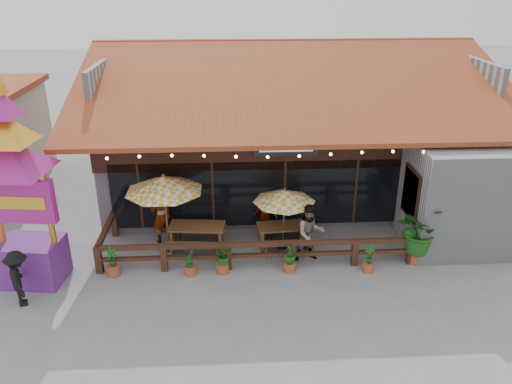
{
  "coord_description": "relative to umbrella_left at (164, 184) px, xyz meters",
  "views": [
    {
      "loc": [
        -2.38,
        -13.95,
        8.56
      ],
      "look_at": [
        -1.52,
        1.5,
        1.73
      ],
      "focal_mm": 35.0,
      "sensor_mm": 36.0,
      "label": 1
    }
  ],
  "objects": [
    {
      "name": "ground",
      "position": [
        4.51,
        -0.85,
        -2.36
      ],
      "size": [
        100.0,
        100.0,
        0.0
      ],
      "primitive_type": "plane",
      "color": "gray",
      "rests_on": "ground"
    },
    {
      "name": "restaurant_building",
      "position": [
        4.77,
        5.76,
        -0.16
      ],
      "size": [
        15.5,
        14.73,
        6.09
      ],
      "color": "#AAABB0",
      "rests_on": "ground"
    },
    {
      "name": "patio_railing",
      "position": [
        2.26,
        -1.12,
        -1.75
      ],
      "size": [
        10.0,
        2.6,
        0.92
      ],
      "color": "#442518",
      "rests_on": "ground"
    },
    {
      "name": "umbrella_left",
      "position": [
        0.0,
        0.0,
        0.0
      ],
      "size": [
        3.32,
        3.32,
        2.71
      ],
      "color": "brown",
      "rests_on": "ground"
    },
    {
      "name": "umbrella_right",
      "position": [
        3.86,
        -0.15,
        -0.46
      ],
      "size": [
        2.06,
        2.06,
        2.19
      ],
      "color": "brown",
      "rests_on": "ground"
    },
    {
      "name": "picnic_table_left",
      "position": [
        0.98,
        -0.05,
        -1.77
      ],
      "size": [
        1.99,
        1.76,
        0.88
      ],
      "color": "brown",
      "rests_on": "ground"
    },
    {
      "name": "picnic_table_right",
      "position": [
        3.86,
        -0.08,
        -1.81
      ],
      "size": [
        1.84,
        1.63,
        0.82
      ],
      "color": "brown",
      "rests_on": "ground"
    },
    {
      "name": "thai_sign_tower",
      "position": [
        -3.83,
        -1.65,
        1.42
      ],
      "size": [
        2.94,
        2.94,
        7.16
      ],
      "color": "#642383",
      "rests_on": "ground"
    },
    {
      "name": "tropical_plant",
      "position": [
        8.01,
        -1.27,
        -1.24
      ],
      "size": [
        1.86,
        1.88,
        1.96
      ],
      "color": "#974729",
      "rests_on": "ground"
    },
    {
      "name": "diner_a",
      "position": [
        -0.24,
        0.52,
        -1.4
      ],
      "size": [
        0.84,
        0.74,
        1.92
      ],
      "primitive_type": "imported",
      "rotation": [
        0.0,
        0.0,
        3.64
      ],
      "color": "#361B11",
      "rests_on": "ground"
    },
    {
      "name": "diner_b",
      "position": [
        4.63,
        -0.94,
        -1.4
      ],
      "size": [
        1.03,
        0.85,
        1.93
      ],
      "primitive_type": "imported",
      "rotation": [
        0.0,
        0.0,
        0.14
      ],
      "color": "#361B11",
      "rests_on": "ground"
    },
    {
      "name": "diner_c",
      "position": [
        3.33,
        0.8,
        -1.64
      ],
      "size": [
        0.92,
        0.6,
        1.45
      ],
      "primitive_type": "imported",
      "rotation": [
        0.0,
        0.0,
        2.83
      ],
      "color": "#361B11",
      "rests_on": "ground"
    },
    {
      "name": "pedestrian",
      "position": [
        -3.75,
        -2.86,
        -1.53
      ],
      "size": [
        1.01,
        1.24,
        1.67
      ],
      "primitive_type": "imported",
      "rotation": [
        0.0,
        0.0,
        1.99
      ],
      "color": "black",
      "rests_on": "ground"
    },
    {
      "name": "planter_a",
      "position": [
        -1.54,
        -1.53,
        -1.95
      ],
      "size": [
        0.42,
        0.4,
        0.98
      ],
      "color": "#974729",
      "rests_on": "ground"
    },
    {
      "name": "planter_b",
      "position": [
        0.84,
        -1.63,
        -1.95
      ],
      "size": [
        0.4,
        0.43,
        0.91
      ],
      "color": "#974729",
      "rests_on": "ground"
    },
    {
      "name": "planter_c",
      "position": [
        1.82,
        -1.56,
        -1.84
      ],
      "size": [
        0.68,
        0.63,
        0.94
      ],
      "color": "#974729",
      "rests_on": "ground"
    },
    {
      "name": "planter_d",
      "position": [
        3.91,
        -1.62,
        -1.9
      ],
      "size": [
        0.5,
        0.5,
        0.96
      ],
      "color": "#974729",
      "rests_on": "ground"
    },
    {
      "name": "planter_e",
      "position": [
        6.35,
        -1.76,
        -1.98
      ],
      "size": [
        0.38,
        0.38,
        0.91
      ],
      "color": "#974729",
      "rests_on": "ground"
    }
  ]
}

